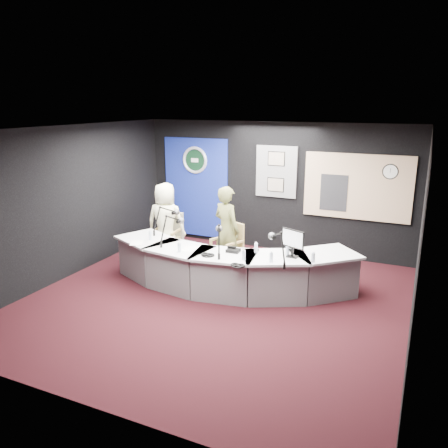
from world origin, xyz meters
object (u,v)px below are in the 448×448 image
at_px(armchair_left, 166,238).
at_px(person_woman, 227,230).
at_px(broadcast_desk, 226,268).
at_px(armchair_right, 227,249).
at_px(person_man, 166,222).

relative_size(armchair_left, person_woman, 0.55).
relative_size(broadcast_desk, armchair_left, 4.80).
relative_size(broadcast_desk, armchair_right, 4.88).
relative_size(broadcast_desk, person_man, 2.76).
bearing_deg(person_woman, broadcast_desk, 136.68).
relative_size(broadcast_desk, person_woman, 2.67).
height_order(broadcast_desk, person_woman, person_woman).
distance_m(armchair_left, person_woman, 1.48).
bearing_deg(person_woman, armchair_right, -0.00).
distance_m(broadcast_desk, armchair_right, 0.81).
relative_size(armchair_right, person_woman, 0.55).
relative_size(person_man, person_woman, 0.96).
xyz_separation_m(broadcast_desk, armchair_left, (-1.74, 0.85, 0.09)).
bearing_deg(armchair_left, person_woman, -9.01).
xyz_separation_m(broadcast_desk, person_man, (-1.74, 0.85, 0.44)).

